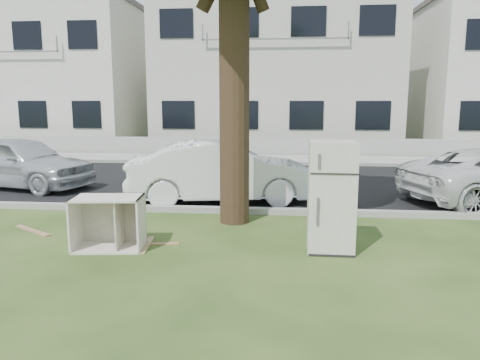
# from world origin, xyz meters

# --- Properties ---
(ground) EXTENTS (120.00, 120.00, 0.00)m
(ground) POSITION_xyz_m (0.00, 0.00, 0.00)
(ground) COLOR #284117
(road) EXTENTS (120.00, 7.00, 0.01)m
(road) POSITION_xyz_m (0.00, 6.00, 0.01)
(road) COLOR black
(road) RESTS_ON ground
(kerb_near) EXTENTS (120.00, 0.18, 0.12)m
(kerb_near) POSITION_xyz_m (0.00, 2.45, 0.00)
(kerb_near) COLOR gray
(kerb_near) RESTS_ON ground
(kerb_far) EXTENTS (120.00, 0.18, 0.12)m
(kerb_far) POSITION_xyz_m (0.00, 9.55, 0.00)
(kerb_far) COLOR gray
(kerb_far) RESTS_ON ground
(sidewalk) EXTENTS (120.00, 2.80, 0.01)m
(sidewalk) POSITION_xyz_m (0.00, 11.00, 0.01)
(sidewalk) COLOR gray
(sidewalk) RESTS_ON ground
(low_wall) EXTENTS (120.00, 0.15, 0.70)m
(low_wall) POSITION_xyz_m (0.00, 12.60, 0.35)
(low_wall) COLOR gray
(low_wall) RESTS_ON ground
(townhouse_left) EXTENTS (10.20, 8.16, 7.04)m
(townhouse_left) POSITION_xyz_m (-12.00, 17.50, 3.52)
(townhouse_left) COLOR silver
(townhouse_left) RESTS_ON ground
(townhouse_center) EXTENTS (11.22, 8.16, 7.44)m
(townhouse_center) POSITION_xyz_m (0.00, 17.50, 3.72)
(townhouse_center) COLOR #BCB8AB
(townhouse_center) RESTS_ON ground
(fridge) EXTENTS (0.68, 0.64, 1.64)m
(fridge) POSITION_xyz_m (1.21, 0.28, 0.82)
(fridge) COLOR silver
(fridge) RESTS_ON ground
(cabinet) EXTENTS (1.09, 0.75, 0.80)m
(cabinet) POSITION_xyz_m (-2.13, 0.05, 0.40)
(cabinet) COLOR white
(cabinet) RESTS_ON ground
(plank_a) EXTENTS (0.97, 0.21, 0.02)m
(plank_a) POSITION_xyz_m (-1.60, 0.29, 0.01)
(plank_a) COLOR #AD8154
(plank_a) RESTS_ON ground
(plank_b) EXTENTS (0.92, 0.64, 0.03)m
(plank_b) POSITION_xyz_m (-3.80, 0.82, 0.01)
(plank_b) COLOR #9A7350
(plank_b) RESTS_ON ground
(plank_c) EXTENTS (0.18, 0.85, 0.02)m
(plank_c) POSITION_xyz_m (-1.60, 0.23, 0.01)
(plank_c) COLOR tan
(plank_c) RESTS_ON ground
(car_center) EXTENTS (4.27, 2.10, 1.35)m
(car_center) POSITION_xyz_m (-0.85, 3.46, 0.67)
(car_center) COLOR white
(car_center) RESTS_ON ground
(car_left) EXTENTS (4.20, 2.54, 1.34)m
(car_left) POSITION_xyz_m (-6.25, 4.67, 0.67)
(car_left) COLOR #B9BCC1
(car_left) RESTS_ON ground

